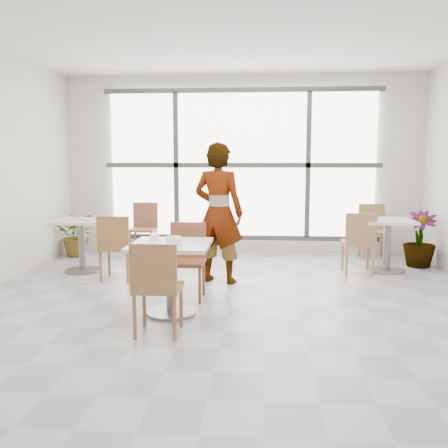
# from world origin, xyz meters

# --- Properties ---
(floor) EXTENTS (7.00, 7.00, 0.00)m
(floor) POSITION_xyz_m (0.00, 0.00, 0.00)
(floor) COLOR #9E9EA5
(floor) RESTS_ON ground
(ceiling) EXTENTS (7.00, 7.00, 0.00)m
(ceiling) POSITION_xyz_m (0.00, 0.00, 3.00)
(ceiling) COLOR white
(ceiling) RESTS_ON ground
(wall_back) EXTENTS (6.00, 0.00, 6.00)m
(wall_back) POSITION_xyz_m (0.00, 3.50, 1.50)
(wall_back) COLOR silver
(wall_back) RESTS_ON ground
(wall_front) EXTENTS (6.00, 0.00, 6.00)m
(wall_front) POSITION_xyz_m (0.00, -3.50, 1.50)
(wall_front) COLOR silver
(wall_front) RESTS_ON ground
(window) EXTENTS (4.60, 0.07, 2.52)m
(window) POSITION_xyz_m (0.00, 3.44, 1.50)
(window) COLOR white
(window) RESTS_ON ground
(main_table) EXTENTS (0.80, 0.80, 0.75)m
(main_table) POSITION_xyz_m (-0.58, 0.06, 0.52)
(main_table) COLOR silver
(main_table) RESTS_ON ground
(chair_near) EXTENTS (0.42, 0.42, 0.87)m
(chair_near) POSITION_xyz_m (-0.59, -0.59, 0.50)
(chair_near) COLOR #905F39
(chair_near) RESTS_ON ground
(chair_far) EXTENTS (0.42, 0.42, 0.87)m
(chair_far) POSITION_xyz_m (-0.51, 0.70, 0.50)
(chair_far) COLOR brown
(chair_far) RESTS_ON ground
(oatmeal_bowl) EXTENTS (0.21, 0.21, 0.09)m
(oatmeal_bowl) POSITION_xyz_m (-0.53, -0.04, 0.79)
(oatmeal_bowl) COLOR white
(oatmeal_bowl) RESTS_ON main_table
(coffee_cup) EXTENTS (0.16, 0.13, 0.07)m
(coffee_cup) POSITION_xyz_m (-0.79, 0.23, 0.78)
(coffee_cup) COLOR white
(coffee_cup) RESTS_ON main_table
(person) EXTENTS (0.76, 0.62, 1.82)m
(person) POSITION_xyz_m (-0.21, 1.45, 0.91)
(person) COLOR black
(person) RESTS_ON ground
(bg_table_left) EXTENTS (0.70, 0.70, 0.75)m
(bg_table_left) POSITION_xyz_m (-2.20, 1.90, 0.49)
(bg_table_left) COLOR silver
(bg_table_left) RESTS_ON ground
(bg_table_right) EXTENTS (0.70, 0.70, 0.75)m
(bg_table_right) POSITION_xyz_m (2.14, 2.25, 0.49)
(bg_table_right) COLOR white
(bg_table_right) RESTS_ON ground
(bg_chair_left_near) EXTENTS (0.42, 0.42, 0.87)m
(bg_chair_left_near) POSITION_xyz_m (-1.56, 1.40, 0.50)
(bg_chair_left_near) COLOR olive
(bg_chair_left_near) RESTS_ON ground
(bg_chair_left_far) EXTENTS (0.42, 0.42, 0.87)m
(bg_chair_left_far) POSITION_xyz_m (-1.63, 3.25, 0.50)
(bg_chair_left_far) COLOR brown
(bg_chair_left_far) RESTS_ON ground
(bg_chair_right_near) EXTENTS (0.42, 0.42, 0.87)m
(bg_chair_right_near) POSITION_xyz_m (1.70, 2.04, 0.50)
(bg_chair_right_near) COLOR #A57651
(bg_chair_right_near) RESTS_ON ground
(bg_chair_right_far) EXTENTS (0.42, 0.42, 0.87)m
(bg_chair_right_far) POSITION_xyz_m (2.15, 3.28, 0.50)
(bg_chair_right_far) COLOR #A27B4F
(bg_chair_right_far) RESTS_ON ground
(plant_left) EXTENTS (0.73, 0.66, 0.71)m
(plant_left) POSITION_xyz_m (-2.70, 3.01, 0.36)
(plant_left) COLOR #55823B
(plant_left) RESTS_ON ground
(plant_right) EXTENTS (0.58, 0.58, 0.83)m
(plant_right) POSITION_xyz_m (2.70, 2.62, 0.42)
(plant_right) COLOR #5D874B
(plant_right) RESTS_ON ground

